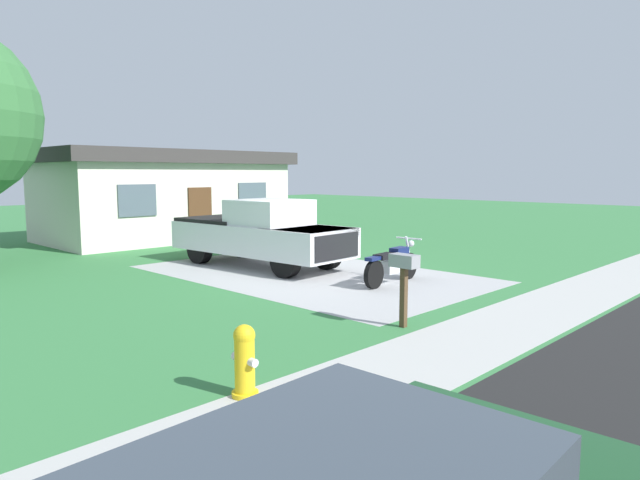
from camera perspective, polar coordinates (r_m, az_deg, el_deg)
name	(u,v)px	position (r m, az deg, el deg)	size (l,w,h in m)	color
ground_plane	(310,274)	(14.76, -1.03, -3.46)	(80.00, 80.00, 0.00)	#35773F
driveway_pad	(310,274)	(14.76, -1.03, -3.44)	(5.52, 8.99, 0.01)	#A7A7A7
sidewalk_strip	(534,313)	(11.39, 20.86, -6.97)	(36.00, 1.80, 0.01)	#B0B0AB
motorcycle	(392,264)	(13.52, 7.35, -2.43)	(2.21, 0.70, 1.09)	black
pickup_truck	(259,233)	(15.98, -6.23, 0.74)	(2.35, 5.74, 1.90)	black
fire_hydrant	(245,361)	(6.81, -7.65, -12.11)	(0.32, 0.40, 0.87)	yellow
mailbox	(404,271)	(9.65, 8.53, -3.11)	(0.26, 0.48, 1.26)	#4C3823
neighbor_house	(165,194)	(23.74, -15.49, 4.53)	(9.60, 5.60, 3.50)	beige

